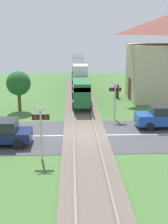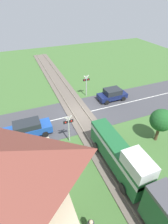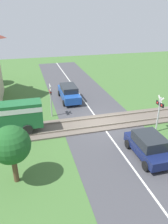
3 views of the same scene
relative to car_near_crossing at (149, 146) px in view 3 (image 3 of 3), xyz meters
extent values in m
plane|color=#426B33|center=(5.07, 1.44, -0.78)|extent=(60.00, 60.00, 0.00)
cube|color=#424247|center=(5.07, 1.44, -0.77)|extent=(48.00, 6.40, 0.02)
cube|color=silver|center=(5.07, 1.44, -0.76)|extent=(48.00, 0.12, 0.00)
cube|color=#665B51|center=(5.07, 1.44, -0.72)|extent=(2.80, 48.00, 0.12)
cube|color=slate|center=(4.35, 1.44, -0.60)|extent=(0.10, 48.00, 0.12)
cube|color=slate|center=(5.79, 1.44, -0.60)|extent=(0.10, 48.00, 0.12)
cylinder|color=black|center=(4.35, 7.28, -0.16)|extent=(0.14, 0.76, 0.76)
cylinder|color=black|center=(5.79, 7.28, -0.16)|extent=(0.14, 0.76, 0.76)
cube|color=#141E4C|center=(0.00, 0.00, -0.20)|extent=(3.67, 1.67, 0.57)
cube|color=#23282D|center=(0.00, 0.00, 0.41)|extent=(2.02, 1.54, 0.65)
cylinder|color=black|center=(1.19, 0.84, -0.48)|extent=(0.60, 0.18, 0.60)
cylinder|color=black|center=(1.19, -0.84, -0.48)|extent=(0.60, 0.18, 0.60)
cylinder|color=black|center=(-1.19, 0.84, -0.48)|extent=(0.60, 0.18, 0.60)
cube|color=#1E4CA8|center=(10.90, 2.88, -0.12)|extent=(4.48, 1.61, 0.72)
cube|color=#23282D|center=(10.90, 2.88, 0.51)|extent=(2.47, 1.48, 0.55)
cylinder|color=black|center=(9.44, 2.08, -0.48)|extent=(0.60, 0.18, 0.60)
cylinder|color=black|center=(9.44, 3.68, -0.48)|extent=(0.60, 0.18, 0.60)
cylinder|color=black|center=(12.36, 2.08, -0.48)|extent=(0.60, 0.18, 0.60)
cylinder|color=black|center=(12.36, 3.68, -0.48)|extent=(0.60, 0.18, 0.60)
cylinder|color=#B7B7B7|center=(2.66, -2.25, 0.62)|extent=(0.12, 0.12, 2.81)
cube|color=black|center=(2.66, -2.25, 1.52)|extent=(0.90, 0.08, 0.28)
sphere|color=red|center=(2.39, -2.25, 1.52)|extent=(0.18, 0.18, 0.18)
sphere|color=red|center=(2.93, -2.25, 1.52)|extent=(0.18, 0.18, 0.18)
cube|color=silver|center=(2.66, -2.25, 1.78)|extent=(0.72, 0.04, 0.72)
cube|color=silver|center=(2.66, -2.25, 1.78)|extent=(0.72, 0.04, 0.72)
cylinder|color=#B7B7B7|center=(7.48, 5.13, 0.62)|extent=(0.12, 0.12, 2.81)
cube|color=black|center=(7.48, 5.13, 1.52)|extent=(0.90, 0.08, 0.28)
sphere|color=red|center=(7.75, 5.13, 1.52)|extent=(0.18, 0.18, 0.18)
sphere|color=red|center=(7.21, 5.13, 1.52)|extent=(0.18, 0.18, 0.18)
cube|color=silver|center=(7.48, 5.13, 1.78)|extent=(0.72, 0.04, 0.72)
cube|color=silver|center=(7.48, 5.13, 1.78)|extent=(0.72, 0.04, 0.72)
cylinder|color=brown|center=(-0.13, 8.06, -0.05)|extent=(0.28, 0.28, 1.47)
sphere|color=#1E5623|center=(-0.13, 8.06, 1.54)|extent=(2.00, 2.00, 2.00)
camera|label=1|loc=(4.24, -17.54, 5.81)|focal=50.00mm
camera|label=2|loc=(10.76, 16.69, 10.87)|focal=28.00mm
camera|label=3|loc=(-10.05, 6.93, 7.66)|focal=35.00mm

